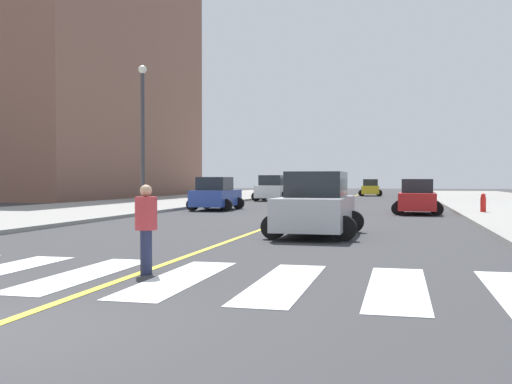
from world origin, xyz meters
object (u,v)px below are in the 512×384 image
object	(u,v)px
fire_hydrant	(483,203)
street_lamp	(143,124)
car_blue_second	(216,195)
car_white_nearest	(273,189)
pedestrian_crossing	(146,225)
car_red_third	(417,198)
car_yellow_fourth	(370,188)
car_silver_fifth	(316,206)
car_gray_sixth	(329,188)

from	to	relation	value
fire_hydrant	street_lamp	distance (m)	17.33
car_blue_second	fire_hydrant	distance (m)	13.85
car_white_nearest	pedestrian_crossing	bearing A→B (deg)	-81.76
car_red_third	car_yellow_fourth	size ratio (longest dim) A/B	0.98
car_yellow_fourth	street_lamp	world-z (taller)	street_lamp
car_blue_second	street_lamp	bearing A→B (deg)	-136.89
car_blue_second	street_lamp	xyz separation A→B (m)	(-3.05, -2.88, 3.69)
car_blue_second	car_yellow_fourth	xyz separation A→B (m)	(6.95, 31.27, -0.04)
street_lamp	pedestrian_crossing	bearing A→B (deg)	-65.46
car_silver_fifth	fire_hydrant	distance (m)	13.74
car_white_nearest	car_gray_sixth	world-z (taller)	car_white_nearest
car_gray_sixth	pedestrian_crossing	world-z (taller)	car_gray_sixth
car_yellow_fourth	pedestrian_crossing	xyz separation A→B (m)	(-1.42, -52.93, 0.07)
car_yellow_fourth	car_blue_second	bearing A→B (deg)	75.32
fire_hydrant	car_yellow_fourth	bearing A→B (deg)	101.75
car_yellow_fourth	car_silver_fifth	distance (m)	45.00
car_red_third	car_gray_sixth	bearing A→B (deg)	-72.45
car_white_nearest	car_blue_second	xyz separation A→B (m)	(-0.04, -14.97, -0.10)
car_gray_sixth	pedestrian_crossing	distance (m)	45.68
car_red_third	street_lamp	distance (m)	14.39
car_silver_fifth	car_gray_sixth	distance (m)	37.91
car_silver_fifth	car_yellow_fourth	bearing A→B (deg)	-88.62
car_white_nearest	car_blue_second	world-z (taller)	car_white_nearest
street_lamp	car_silver_fifth	bearing A→B (deg)	-45.90
car_silver_fifth	street_lamp	distance (m)	15.55
car_gray_sixth	pedestrian_crossing	bearing A→B (deg)	-88.01
fire_hydrant	street_lamp	bearing A→B (deg)	-175.41
car_gray_sixth	car_silver_fifth	bearing A→B (deg)	-84.54
car_red_third	car_gray_sixth	world-z (taller)	car_gray_sixth
car_blue_second	car_silver_fifth	bearing A→B (deg)	-61.71
car_white_nearest	street_lamp	xyz separation A→B (m)	(-3.09, -17.85, 3.59)
car_red_third	pedestrian_crossing	distance (m)	21.07
car_yellow_fourth	street_lamp	bearing A→B (deg)	71.53
car_blue_second	car_red_third	distance (m)	10.82
car_yellow_fourth	fire_hydrant	bearing A→B (deg)	99.59
car_gray_sixth	street_lamp	bearing A→B (deg)	-104.27
fire_hydrant	pedestrian_crossing	bearing A→B (deg)	-112.25
car_silver_fifth	car_red_third	bearing A→B (deg)	-104.01
car_white_nearest	pedestrian_crossing	world-z (taller)	car_white_nearest
car_blue_second	car_silver_fifth	size ratio (longest dim) A/B	0.95
car_blue_second	car_gray_sixth	bearing A→B (deg)	81.43
car_red_third	car_gray_sixth	distance (m)	26.24
car_white_nearest	car_gray_sixth	distance (m)	9.64
fire_hydrant	car_gray_sixth	bearing A→B (deg)	111.92
car_yellow_fourth	fire_hydrant	distance (m)	33.50
car_yellow_fourth	car_red_third	bearing A→B (deg)	94.51
fire_hydrant	street_lamp	world-z (taller)	street_lamp
pedestrian_crossing	fire_hydrant	bearing A→B (deg)	143.14
car_blue_second	pedestrian_crossing	bearing A→B (deg)	-75.94
car_red_third	car_yellow_fourth	distance (m)	32.74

